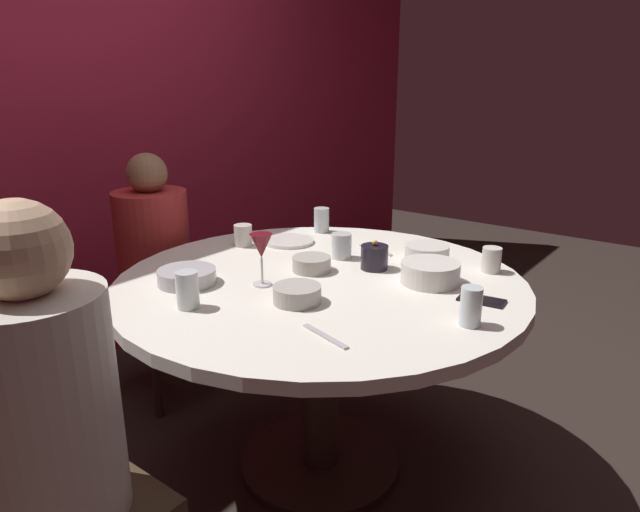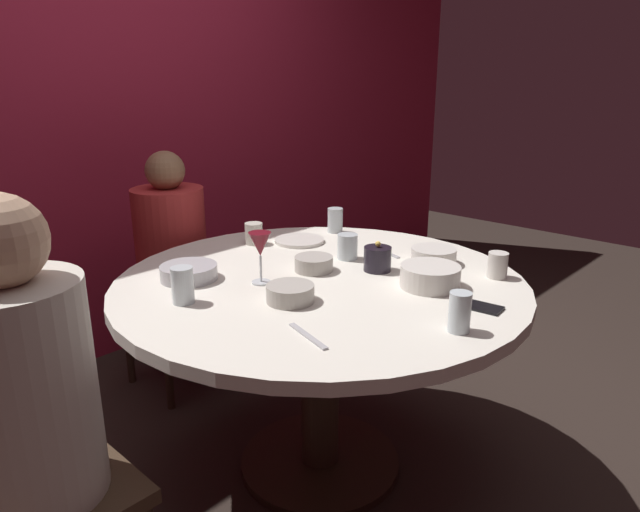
% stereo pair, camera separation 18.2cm
% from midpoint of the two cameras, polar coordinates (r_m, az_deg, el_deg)
% --- Properties ---
extents(ground_plane, '(8.00, 8.00, 0.00)m').
position_cam_midpoint_polar(ground_plane, '(2.32, -2.39, -20.12)').
color(ground_plane, '#2D231E').
extents(back_wall, '(6.00, 0.10, 2.60)m').
position_cam_midpoint_polar(back_wall, '(3.04, -25.79, 13.59)').
color(back_wall, maroon).
rests_on(back_wall, ground).
extents(dining_table, '(1.40, 1.40, 0.76)m').
position_cam_midpoint_polar(dining_table, '(2.01, -2.61, -6.21)').
color(dining_table, silver).
rests_on(dining_table, ground).
extents(seated_diner_left, '(0.40, 0.40, 1.20)m').
position_cam_midpoint_polar(seated_diner_left, '(1.44, -29.32, -13.29)').
color(seated_diner_left, '#3F2D1E').
rests_on(seated_diner_left, ground).
extents(seated_diner_back, '(0.40, 0.40, 1.11)m').
position_cam_midpoint_polar(seated_diner_back, '(2.64, -18.22, 0.63)').
color(seated_diner_back, '#3F2D1E').
rests_on(seated_diner_back, ground).
extents(candle_holder, '(0.10, 0.10, 0.11)m').
position_cam_midpoint_polar(candle_holder, '(2.04, 2.94, -0.14)').
color(candle_holder, black).
rests_on(candle_holder, dining_table).
extents(wine_glass, '(0.08, 0.08, 0.18)m').
position_cam_midpoint_polar(wine_glass, '(1.87, -8.69, 0.75)').
color(wine_glass, silver).
rests_on(wine_glass, dining_table).
extents(dinner_plate, '(0.21, 0.21, 0.01)m').
position_cam_midpoint_polar(dinner_plate, '(2.38, -5.33, 1.45)').
color(dinner_plate, silver).
rests_on(dinner_plate, dining_table).
extents(cell_phone, '(0.09, 0.15, 0.01)m').
position_cam_midpoint_polar(cell_phone, '(1.80, 13.12, -4.38)').
color(cell_phone, black).
rests_on(cell_phone, dining_table).
extents(bowl_serving_large, '(0.19, 0.19, 0.05)m').
position_cam_midpoint_polar(bowl_serving_large, '(1.97, -15.79, -2.03)').
color(bowl_serving_large, '#B7B7BC').
rests_on(bowl_serving_large, dining_table).
extents(bowl_salad_center, '(0.17, 0.17, 0.06)m').
position_cam_midpoint_polar(bowl_salad_center, '(2.16, 8.29, 0.30)').
color(bowl_salad_center, silver).
rests_on(bowl_salad_center, dining_table).
extents(bowl_small_white, '(0.15, 0.15, 0.05)m').
position_cam_midpoint_polar(bowl_small_white, '(1.75, -5.30, -3.88)').
color(bowl_small_white, '#B2ADA3').
rests_on(bowl_small_white, dining_table).
extents(bowl_sauce_side, '(0.20, 0.20, 0.07)m').
position_cam_midpoint_polar(bowl_sauce_side, '(1.92, 8.32, -1.70)').
color(bowl_sauce_side, silver).
rests_on(bowl_sauce_side, dining_table).
extents(bowl_rice_portion, '(0.14, 0.14, 0.05)m').
position_cam_midpoint_polar(bowl_rice_portion, '(2.02, -3.43, -0.83)').
color(bowl_rice_portion, '#B2ADA3').
rests_on(bowl_rice_portion, dining_table).
extents(cup_near_candle, '(0.07, 0.07, 0.11)m').
position_cam_midpoint_polar(cup_near_candle, '(1.76, -16.05, -3.33)').
color(cup_near_candle, silver).
rests_on(cup_near_candle, dining_table).
extents(cup_by_left_diner, '(0.08, 0.08, 0.10)m').
position_cam_midpoint_polar(cup_by_left_diner, '(2.16, -0.24, 0.99)').
color(cup_by_left_diner, silver).
rests_on(cup_by_left_diner, dining_table).
extents(cup_by_right_diner, '(0.07, 0.07, 0.11)m').
position_cam_midpoint_polar(cup_by_right_diner, '(2.53, -1.91, 3.59)').
color(cup_by_right_diner, silver).
rests_on(cup_by_right_diner, dining_table).
extents(cup_center_front, '(0.07, 0.07, 0.09)m').
position_cam_midpoint_polar(cup_center_front, '(2.07, 14.41, -0.41)').
color(cup_center_front, silver).
rests_on(cup_center_front, dining_table).
extents(cup_far_edge, '(0.06, 0.06, 0.11)m').
position_cam_midpoint_polar(cup_far_edge, '(1.61, 11.76, -5.03)').
color(cup_far_edge, silver).
rests_on(cup_far_edge, dining_table).
extents(cup_beside_wine, '(0.07, 0.07, 0.09)m').
position_cam_midpoint_polar(cup_beside_wine, '(2.35, -9.91, 2.02)').
color(cup_beside_wine, beige).
rests_on(cup_beside_wine, dining_table).
extents(fork_near_plate, '(0.06, 0.18, 0.01)m').
position_cam_midpoint_polar(fork_near_plate, '(2.26, 3.28, 0.54)').
color(fork_near_plate, '#B7B7BC').
rests_on(fork_near_plate, dining_table).
extents(knife_near_plate, '(0.06, 0.18, 0.01)m').
position_cam_midpoint_polar(knife_near_plate, '(1.52, -2.93, -8.09)').
color(knife_near_plate, '#B7B7BC').
rests_on(knife_near_plate, dining_table).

